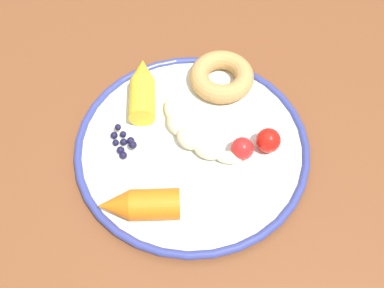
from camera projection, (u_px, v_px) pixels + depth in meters
ground_plane at (179, 266)px, 1.25m from camera, size 6.00×6.00×0.00m
dining_table at (170, 160)px, 0.72m from camera, size 1.30×0.88×0.70m
plate at (192, 145)px, 0.64m from camera, size 0.36×0.36×0.02m
banana at (192, 136)px, 0.63m from camera, size 0.14×0.10×0.03m
carrot_orange at (139, 205)px, 0.56m from camera, size 0.12×0.07×0.04m
carrot_yellow at (142, 88)px, 0.67m from camera, size 0.07×0.13×0.04m
donut at (222, 77)px, 0.69m from camera, size 0.15×0.15×0.03m
blueberry_pile at (123, 142)px, 0.63m from camera, size 0.05×0.05×0.02m
tomato_near at (268, 140)px, 0.62m from camera, size 0.04×0.04×0.04m
tomato_mid at (242, 149)px, 0.62m from camera, size 0.03×0.03×0.03m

